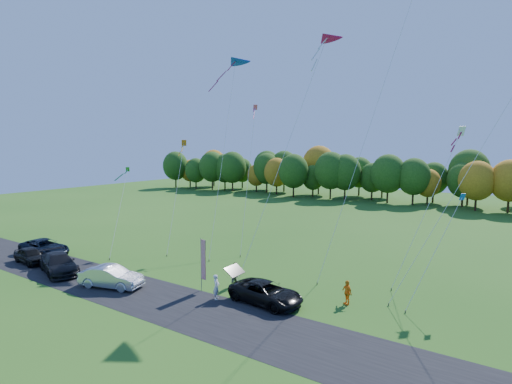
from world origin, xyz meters
The scene contains 21 objects.
ground centered at (0.00, 0.00, 0.00)m, with size 160.00×160.00×0.00m, color #245416.
asphalt_strip centered at (0.00, -4.00, 0.01)m, with size 90.00×6.00×0.01m, color black.
tree_line centered at (0.00, 55.00, 0.00)m, with size 116.00×12.00×10.00m, color #1E4711, non-canonical shape.
black_suv centered at (5.02, -0.30, 0.77)m, with size 2.54×5.51×1.53m, color black.
silver_sedan centered at (-6.83, -4.31, 0.84)m, with size 1.77×5.07×1.67m, color silver.
dark_truck_a centered at (-13.71, -4.60, 0.85)m, with size 2.38×5.86×1.70m, color black.
dark_truck_b centered at (-18.76, -4.43, 0.74)m, with size 1.75×4.34×1.48m, color black.
dark_suv_west centered at (-20.40, -2.22, 0.81)m, with size 2.69×5.84×1.62m, color black.
person_tailgate_a centered at (1.62, -1.63, 0.91)m, with size 0.66×0.44×1.82m, color white.
person_tailgate_b centered at (1.25, 1.26, 0.96)m, with size 0.94×0.73×1.93m, color gray.
person_east centered at (9.87, 2.67, 0.87)m, with size 1.02×0.42×1.73m, color orange.
feather_flag centered at (-0.24, -0.95, 2.53)m, with size 0.54×0.14×4.13m.
kite_delta_blue centered at (-7.54, 11.07, 11.02)m, with size 6.78×12.63×23.27m.
kite_parafoil_orange centered at (8.81, 11.37, 14.44)m, with size 6.41×13.06×29.21m.
kite_delta_red centered at (2.45, 7.10, 10.94)m, with size 4.26×11.45×22.61m.
kite_parafoil_rainbow centered at (16.23, 7.59, 8.87)m, with size 8.98×7.67×18.01m.
kite_diamond_yellow centered at (-11.45, 7.58, 5.82)m, with size 4.12×7.08×12.11m.
kite_diamond_green centered at (-15.01, 2.89, 4.36)m, with size 3.72×5.62×9.00m.
kite_diamond_white centered at (13.51, 10.33, 6.26)m, with size 4.16×7.09×13.07m.
kite_diamond_pink centered at (-5.33, 12.52, 7.91)m, with size 4.39×9.05×16.23m.
kite_diamond_blue_low centered at (14.89, 6.02, 3.79)m, with size 2.90×5.73×7.94m.
Camera 1 is at (19.46, -23.30, 11.09)m, focal length 28.00 mm.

